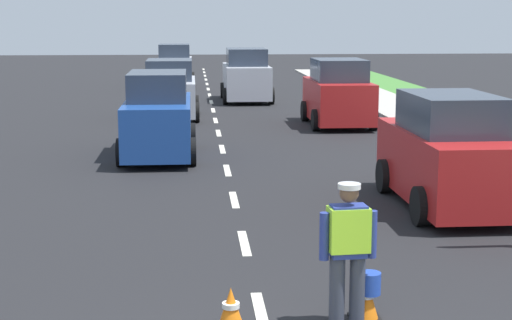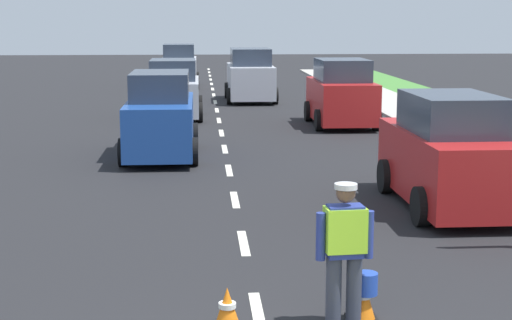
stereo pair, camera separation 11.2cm
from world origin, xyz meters
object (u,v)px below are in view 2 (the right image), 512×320
(road_worker, at_px, (346,247))
(car_oncoming_lead, at_px, (161,118))
(traffic_cone_near, at_px, (363,299))
(car_parked_far, at_px, (341,95))
(traffic_cone_far, at_px, (227,309))
(car_oncoming_second, at_px, (173,91))
(car_oncoming_third, at_px, (179,67))
(car_parked_curbside, at_px, (448,155))
(car_outgoing_far, at_px, (250,77))

(road_worker, distance_m, car_oncoming_lead, 11.76)
(traffic_cone_near, relative_size, car_parked_far, 0.14)
(car_parked_far, bearing_deg, traffic_cone_far, -104.36)
(traffic_cone_near, bearing_deg, car_parked_far, 80.70)
(traffic_cone_near, height_order, car_oncoming_second, car_oncoming_second)
(car_oncoming_second, relative_size, car_oncoming_third, 0.98)
(traffic_cone_far, height_order, car_parked_curbside, car_parked_curbside)
(traffic_cone_near, distance_m, car_oncoming_lead, 11.72)
(traffic_cone_far, relative_size, car_oncoming_third, 0.12)
(traffic_cone_far, bearing_deg, car_oncoming_lead, 96.29)
(car_parked_far, xyz_separation_m, car_oncoming_third, (-5.60, 14.75, -0.00))
(car_parked_curbside, height_order, car_parked_far, car_parked_far)
(car_oncoming_lead, xyz_separation_m, car_oncoming_second, (0.09, 7.82, -0.05))
(road_worker, relative_size, car_parked_far, 0.43)
(traffic_cone_near, relative_size, car_outgoing_far, 0.13)
(car_oncoming_second, bearing_deg, car_oncoming_third, 90.38)
(car_parked_far, relative_size, car_oncoming_third, 0.96)
(road_worker, height_order, car_oncoming_second, car_oncoming_second)
(road_worker, height_order, traffic_cone_far, road_worker)
(car_oncoming_third, bearing_deg, car_parked_far, -69.22)
(traffic_cone_near, relative_size, car_oncoming_second, 0.13)
(car_oncoming_second, distance_m, car_oncoming_third, 12.35)
(car_oncoming_lead, xyz_separation_m, car_oncoming_third, (0.00, 20.17, 0.01))
(traffic_cone_far, height_order, car_oncoming_second, car_oncoming_second)
(car_oncoming_second, bearing_deg, car_parked_curbside, -68.27)
(car_parked_far, height_order, car_oncoming_lead, car_parked_far)
(traffic_cone_far, bearing_deg, traffic_cone_near, 5.62)
(car_parked_curbside, xyz_separation_m, car_oncoming_second, (-5.48, 13.74, -0.04))
(car_parked_far, height_order, car_outgoing_far, car_outgoing_far)
(car_oncoming_lead, xyz_separation_m, car_outgoing_far, (3.14, 13.28, 0.03))
(traffic_cone_far, distance_m, car_parked_curbside, 7.08)
(car_oncoming_lead, bearing_deg, car_oncoming_second, 89.38)
(car_parked_curbside, relative_size, car_outgoing_far, 1.00)
(car_oncoming_second, xyz_separation_m, car_oncoming_third, (-0.08, 12.35, 0.06))
(traffic_cone_near, xyz_separation_m, car_oncoming_lead, (-2.85, 11.35, 0.73))
(car_parked_curbside, xyz_separation_m, car_oncoming_third, (-5.56, 26.09, 0.02))
(traffic_cone_far, height_order, car_outgoing_far, car_outgoing_far)
(car_outgoing_far, distance_m, car_oncoming_third, 7.57)
(car_oncoming_lead, bearing_deg, traffic_cone_far, -83.71)
(road_worker, bearing_deg, car_oncoming_second, 97.51)
(road_worker, xyz_separation_m, car_parked_curbside, (2.93, 5.54, 0.06))
(traffic_cone_far, xyz_separation_m, car_parked_far, (4.33, 16.92, 0.76))
(car_oncoming_lead, height_order, car_oncoming_third, car_oncoming_third)
(car_parked_curbside, height_order, car_outgoing_far, car_outgoing_far)
(car_outgoing_far, bearing_deg, car_oncoming_lead, -103.31)
(traffic_cone_near, height_order, car_parked_curbside, car_parked_curbside)
(road_worker, xyz_separation_m, car_oncoming_second, (-2.54, 19.29, 0.02))
(car_parked_curbside, bearing_deg, car_outgoing_far, 97.18)
(road_worker, height_order, car_parked_far, car_parked_far)
(car_parked_curbside, bearing_deg, traffic_cone_near, -116.53)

